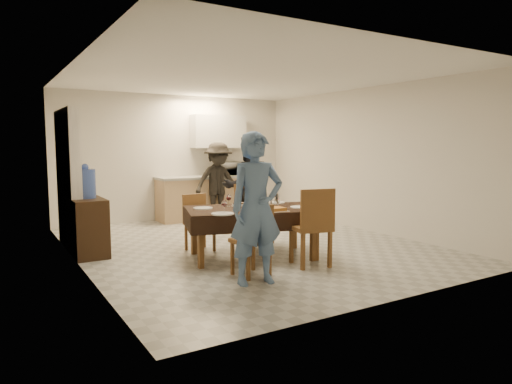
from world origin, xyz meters
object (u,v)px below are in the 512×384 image
wine_bottle (247,197)px  person_far (248,188)px  person_near (257,208)px  person_kitchen (218,182)px  water_jug (86,184)px  microwave (230,169)px  savoury_tart (272,209)px  dining_table (252,210)px  console (87,227)px  water_pitcher (275,200)px

wine_bottle → person_far: (0.60, 1.00, 0.02)m
person_near → person_kitchen: person_near is taller
water_jug → microwave: (3.39, 2.05, 0.03)m
savoury_tart → person_kitchen: 3.43m
dining_table → person_near: 1.20m
console → person_kitchen: 3.31m
water_pitcher → person_kitchen: 3.05m
microwave → wine_bottle: bearing=65.8°
wine_bottle → savoury_tart: wine_bottle is taller
console → savoury_tart: 2.69m
savoury_tart → wine_bottle: bearing=109.2°
water_pitcher → person_far: 1.12m
dining_table → water_jug: 2.38m
wine_bottle → person_near: bearing=-114.4°
person_far → console: bearing=6.6°
wine_bottle → water_pitcher: size_ratio=1.65×
savoury_tart → person_far: person_far is taller
console → savoury_tart: (2.03, -1.73, 0.31)m
console → person_near: bearing=-60.0°
dining_table → console: 2.37m
dining_table → console: console is taller
dining_table → microwave: size_ratio=3.92×
wine_bottle → water_pitcher: 0.42m
savoury_tart → person_far: 1.51m
water_pitcher → person_kitchen: person_kitchen is taller
microwave → dining_table: bearing=66.9°
water_pitcher → person_near: bearing=-132.0°
water_jug → person_far: person_far is taller
water_pitcher → person_kitchen: (0.59, 3.00, 0.02)m
console → person_kitchen: bearing=29.1°
wine_bottle → person_far: bearing=59.0°
water_jug → water_pitcher: water_jug is taller
dining_table → savoury_tart: bearing=-58.6°
person_near → person_far: size_ratio=0.99×
person_far → microwave: bearing=-97.6°
dining_table → water_pitcher: water_pitcher is taller
microwave → person_far: person_far is taller
water_pitcher → savoury_tart: (-0.25, -0.33, -0.07)m
person_far → wine_bottle: bearing=72.4°
dining_table → water_jug: (-1.93, 1.35, 0.36)m
dining_table → water_jug: water_jug is taller
savoury_tart → person_kitchen: (0.84, 3.33, 0.09)m
console → microwave: microwave is taller
dining_table → person_kitchen: 3.10m
water_pitcher → wine_bottle: bearing=166.0°
console → wine_bottle: bearing=-34.5°
water_jug → savoury_tart: water_jug is taller
microwave → person_near: 4.88m
water_pitcher → dining_table: bearing=171.9°
console → water_pitcher: size_ratio=4.71×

